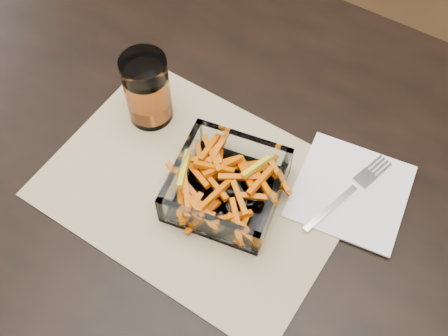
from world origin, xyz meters
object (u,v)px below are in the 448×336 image
(dining_table, at_px, (210,189))
(fork, at_px, (350,191))
(glass_bowl, at_px, (226,187))
(tumbler, at_px, (147,91))

(dining_table, bearing_deg, fork, 16.87)
(glass_bowl, xyz_separation_m, tumbler, (-0.19, 0.07, 0.03))
(dining_table, height_order, glass_bowl, glass_bowl)
(glass_bowl, bearing_deg, dining_table, 146.16)
(dining_table, relative_size, glass_bowl, 8.81)
(glass_bowl, distance_m, fork, 0.19)
(tumbler, bearing_deg, glass_bowl, -19.36)
(dining_table, xyz_separation_m, tumbler, (-0.13, 0.03, 0.15))
(dining_table, height_order, tumbler, tumbler)
(glass_bowl, relative_size, fork, 1.00)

